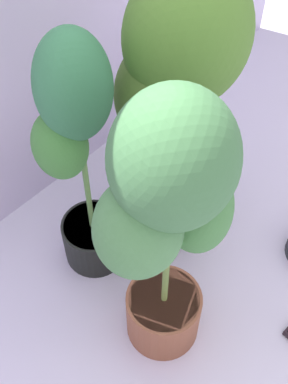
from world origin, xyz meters
TOP-DOWN VIEW (x-y plane):
  - ground_plane at (0.00, 0.00)m, footprint 8.00×8.00m
  - potted_plant_back_center at (0.01, 0.48)m, footprint 0.27×0.26m
  - potted_plant_center at (-0.03, 0.11)m, footprint 0.44×0.39m
  - potted_plant_back_right at (0.32, 0.38)m, footprint 0.45×0.42m

SIDE VIEW (x-z plane):
  - ground_plane at x=0.00m, z-range 0.00..0.00m
  - potted_plant_back_center at x=0.01m, z-range 0.06..1.01m
  - potted_plant_center at x=-0.03m, z-range 0.12..1.13m
  - potted_plant_back_right at x=0.32m, z-range 0.12..1.15m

